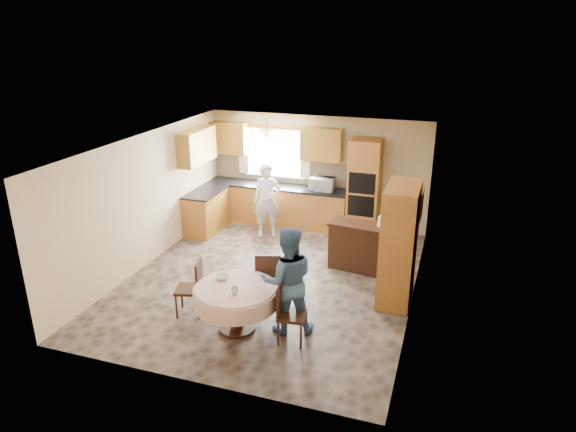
% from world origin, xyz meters
% --- Properties ---
extents(floor, '(5.00, 6.00, 0.01)m').
position_xyz_m(floor, '(0.00, 0.00, 0.00)').
color(floor, brown).
rests_on(floor, ground).
extents(ceiling, '(5.00, 6.00, 0.01)m').
position_xyz_m(ceiling, '(0.00, 0.00, 2.50)').
color(ceiling, white).
rests_on(ceiling, wall_back).
extents(wall_back, '(5.00, 0.02, 2.50)m').
position_xyz_m(wall_back, '(0.00, 3.00, 1.25)').
color(wall_back, tan).
rests_on(wall_back, floor).
extents(wall_front, '(5.00, 0.02, 2.50)m').
position_xyz_m(wall_front, '(0.00, -3.00, 1.25)').
color(wall_front, tan).
rests_on(wall_front, floor).
extents(wall_left, '(0.02, 6.00, 2.50)m').
position_xyz_m(wall_left, '(-2.50, 0.00, 1.25)').
color(wall_left, tan).
rests_on(wall_left, floor).
extents(wall_right, '(0.02, 6.00, 2.50)m').
position_xyz_m(wall_right, '(2.50, 0.00, 1.25)').
color(wall_right, tan).
rests_on(wall_right, floor).
extents(window, '(1.40, 0.03, 1.10)m').
position_xyz_m(window, '(-1.00, 2.98, 1.60)').
color(window, white).
rests_on(window, wall_back).
extents(curtain_left, '(0.22, 0.02, 1.15)m').
position_xyz_m(curtain_left, '(-1.75, 2.93, 1.65)').
color(curtain_left, white).
rests_on(curtain_left, wall_back).
extents(curtain_right, '(0.22, 0.02, 1.15)m').
position_xyz_m(curtain_right, '(-0.25, 2.93, 1.65)').
color(curtain_right, white).
rests_on(curtain_right, wall_back).
extents(base_cab_back, '(3.30, 0.60, 0.88)m').
position_xyz_m(base_cab_back, '(-0.85, 2.70, 0.44)').
color(base_cab_back, '#CA6E35').
rests_on(base_cab_back, floor).
extents(counter_back, '(3.30, 0.64, 0.04)m').
position_xyz_m(counter_back, '(-0.85, 2.70, 0.90)').
color(counter_back, black).
rests_on(counter_back, base_cab_back).
extents(base_cab_left, '(0.60, 1.20, 0.88)m').
position_xyz_m(base_cab_left, '(-2.20, 1.80, 0.44)').
color(base_cab_left, '#CA6E35').
rests_on(base_cab_left, floor).
extents(counter_left, '(0.64, 1.20, 0.04)m').
position_xyz_m(counter_left, '(-2.20, 1.80, 0.90)').
color(counter_left, black).
rests_on(counter_left, base_cab_left).
extents(backsplash, '(3.30, 0.02, 0.55)m').
position_xyz_m(backsplash, '(-0.85, 2.99, 1.18)').
color(backsplash, tan).
rests_on(backsplash, wall_back).
extents(wall_cab_left, '(0.85, 0.33, 0.72)m').
position_xyz_m(wall_cab_left, '(-2.05, 2.83, 1.91)').
color(wall_cab_left, '#AF812B').
rests_on(wall_cab_left, wall_back).
extents(wall_cab_right, '(0.90, 0.33, 0.72)m').
position_xyz_m(wall_cab_right, '(0.15, 2.83, 1.91)').
color(wall_cab_right, '#AF812B').
rests_on(wall_cab_right, wall_back).
extents(wall_cab_side, '(0.33, 1.20, 0.72)m').
position_xyz_m(wall_cab_side, '(-2.33, 1.80, 1.91)').
color(wall_cab_side, '#AF812B').
rests_on(wall_cab_side, wall_left).
extents(oven_tower, '(0.66, 0.62, 2.12)m').
position_xyz_m(oven_tower, '(1.15, 2.69, 1.06)').
color(oven_tower, '#CA6E35').
rests_on(oven_tower, floor).
extents(oven_upper, '(0.56, 0.01, 0.45)m').
position_xyz_m(oven_upper, '(1.15, 2.38, 1.25)').
color(oven_upper, black).
rests_on(oven_upper, oven_tower).
extents(oven_lower, '(0.56, 0.01, 0.45)m').
position_xyz_m(oven_lower, '(1.15, 2.38, 0.75)').
color(oven_lower, black).
rests_on(oven_lower, oven_tower).
extents(pendant, '(0.36, 0.36, 0.18)m').
position_xyz_m(pendant, '(-1.00, 2.50, 2.12)').
color(pendant, beige).
rests_on(pendant, ceiling).
extents(sideboard, '(1.26, 0.66, 0.86)m').
position_xyz_m(sideboard, '(1.45, 0.93, 0.43)').
color(sideboard, '#3D1C10').
rests_on(sideboard, floor).
extents(space_heater, '(0.48, 0.41, 0.56)m').
position_xyz_m(space_heater, '(1.45, 0.91, 0.28)').
color(space_heater, black).
rests_on(space_heater, floor).
extents(cupboard, '(0.52, 1.04, 1.99)m').
position_xyz_m(cupboard, '(2.22, 0.02, 0.99)').
color(cupboard, '#CA6E35').
rests_on(cupboard, floor).
extents(dining_table, '(1.26, 1.26, 0.72)m').
position_xyz_m(dining_table, '(0.07, -1.68, 0.56)').
color(dining_table, '#3D1C10').
rests_on(dining_table, floor).
extents(chair_left, '(0.49, 0.49, 0.92)m').
position_xyz_m(chair_left, '(-0.76, -1.48, 0.51)').
color(chair_left, '#3D1C10').
rests_on(chair_left, floor).
extents(chair_back, '(0.54, 0.54, 0.98)m').
position_xyz_m(chair_back, '(0.29, -0.92, 0.54)').
color(chair_back, '#3D1C10').
rests_on(chair_back, floor).
extents(chair_right, '(0.42, 0.42, 0.89)m').
position_xyz_m(chair_right, '(0.88, -1.72, 0.49)').
color(chair_right, '#3D1C10').
rests_on(chair_right, floor).
extents(framed_picture, '(0.06, 0.62, 0.51)m').
position_xyz_m(framed_picture, '(2.47, 0.65, 1.50)').
color(framed_picture, gold).
rests_on(framed_picture, wall_right).
extents(microwave, '(0.53, 0.36, 0.29)m').
position_xyz_m(microwave, '(0.23, 2.65, 1.07)').
color(microwave, silver).
rests_on(microwave, counter_back).
extents(person_sink, '(0.69, 0.58, 1.60)m').
position_xyz_m(person_sink, '(-0.81, 1.96, 0.80)').
color(person_sink, silver).
rests_on(person_sink, floor).
extents(person_dining, '(1.00, 0.90, 1.67)m').
position_xyz_m(person_dining, '(0.80, -1.47, 0.83)').
color(person_dining, '#3D5F86').
rests_on(person_dining, floor).
extents(bowl_sideboard, '(0.25, 0.25, 0.06)m').
position_xyz_m(bowl_sideboard, '(1.25, 0.93, 0.88)').
color(bowl_sideboard, '#B2B2B2').
rests_on(bowl_sideboard, sideboard).
extents(bottle_sideboard, '(0.14, 0.14, 0.34)m').
position_xyz_m(bottle_sideboard, '(1.78, 0.93, 1.02)').
color(bottle_sideboard, silver).
rests_on(bottle_sideboard, sideboard).
extents(cup_table, '(0.14, 0.14, 0.09)m').
position_xyz_m(cup_table, '(0.13, -1.86, 0.76)').
color(cup_table, '#B2B2B2').
rests_on(cup_table, dining_table).
extents(bowl_table, '(0.25, 0.25, 0.06)m').
position_xyz_m(bowl_table, '(-0.23, -1.51, 0.75)').
color(bowl_table, '#B2B2B2').
rests_on(bowl_table, dining_table).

